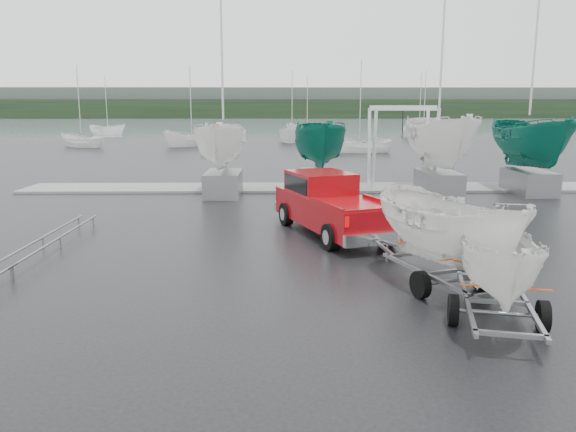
{
  "coord_description": "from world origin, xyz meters",
  "views": [
    {
      "loc": [
        -2.35,
        -14.99,
        4.13
      ],
      "look_at": [
        -2.12,
        -0.18,
        1.2
      ],
      "focal_mm": 35.0,
      "sensor_mm": 36.0,
      "label": 1
    }
  ],
  "objects_px": {
    "boat_hoist": "(402,135)",
    "trailer_hitched": "(452,166)",
    "trailer_parked": "(504,205)",
    "pickup_truck": "(329,202)"
  },
  "relations": [
    {
      "from": "boat_hoist",
      "to": "trailer_hitched",
      "type": "bearing_deg",
      "value": -98.43
    },
    {
      "from": "trailer_hitched",
      "to": "trailer_parked",
      "type": "distance_m",
      "value": 2.08
    },
    {
      "from": "trailer_hitched",
      "to": "boat_hoist",
      "type": "height_order",
      "value": "trailer_hitched"
    },
    {
      "from": "trailer_parked",
      "to": "boat_hoist",
      "type": "xyz_separation_m",
      "value": [
        1.98,
        17.9,
        0.34
      ]
    },
    {
      "from": "trailer_hitched",
      "to": "trailer_parked",
      "type": "bearing_deg",
      "value": -98.41
    },
    {
      "from": "boat_hoist",
      "to": "trailer_parked",
      "type": "bearing_deg",
      "value": -96.3
    },
    {
      "from": "trailer_parked",
      "to": "trailer_hitched",
      "type": "bearing_deg",
      "value": 114.27
    },
    {
      "from": "trailer_parked",
      "to": "boat_hoist",
      "type": "height_order",
      "value": "trailer_parked"
    },
    {
      "from": "trailer_hitched",
      "to": "boat_hoist",
      "type": "distance_m",
      "value": 16.1
    },
    {
      "from": "pickup_truck",
      "to": "trailer_hitched",
      "type": "height_order",
      "value": "trailer_hitched"
    }
  ]
}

